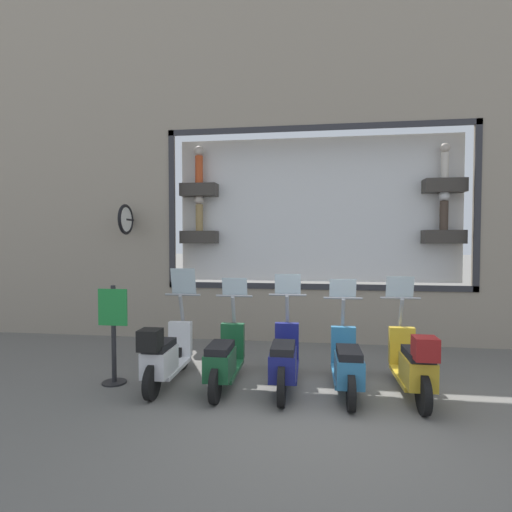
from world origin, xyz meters
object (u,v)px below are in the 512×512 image
(scooter_navy_2, at_px, (284,360))
(scooter_white_4, at_px, (165,355))
(scooter_teal_1, at_px, (347,364))
(shop_sign_post, at_px, (113,332))
(scooter_yellow_0, at_px, (413,365))
(scooter_green_3, at_px, (224,359))

(scooter_navy_2, xyz_separation_m, scooter_white_4, (-0.07, 1.75, 0.03))
(scooter_teal_1, distance_m, scooter_navy_2, 0.88)
(scooter_teal_1, height_order, shop_sign_post, scooter_teal_1)
(scooter_teal_1, bearing_deg, shop_sign_post, 90.73)
(scooter_yellow_0, relative_size, shop_sign_post, 1.21)
(scooter_teal_1, relative_size, scooter_green_3, 1.00)
(shop_sign_post, bearing_deg, scooter_green_3, -88.51)
(scooter_white_4, relative_size, shop_sign_post, 1.21)
(scooter_green_3, relative_size, shop_sign_post, 1.21)
(scooter_navy_2, distance_m, shop_sign_post, 2.59)
(scooter_navy_2, height_order, scooter_green_3, scooter_navy_2)
(scooter_teal_1, height_order, scooter_white_4, scooter_white_4)
(scooter_navy_2, relative_size, scooter_white_4, 1.01)
(scooter_yellow_0, relative_size, scooter_navy_2, 1.00)
(scooter_teal_1, distance_m, shop_sign_post, 3.46)
(scooter_yellow_0, xyz_separation_m, shop_sign_post, (0.01, 4.32, 0.31))
(scooter_navy_2, relative_size, shop_sign_post, 1.22)
(scooter_yellow_0, bearing_deg, scooter_green_3, 88.75)
(scooter_green_3, distance_m, shop_sign_post, 1.73)
(scooter_yellow_0, distance_m, shop_sign_post, 4.33)
(scooter_teal_1, xyz_separation_m, scooter_white_4, (-0.06, 2.63, 0.05))
(scooter_navy_2, bearing_deg, scooter_white_4, 92.12)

